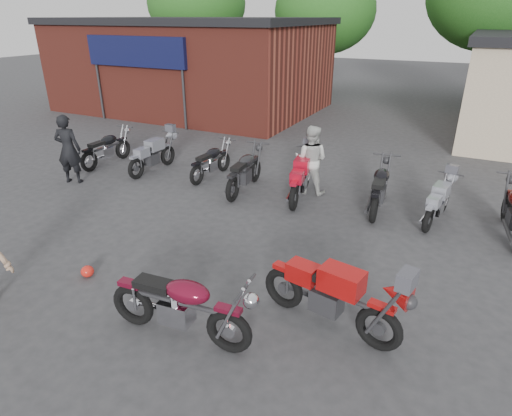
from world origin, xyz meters
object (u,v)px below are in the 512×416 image
at_px(sportbike, 332,292).
at_px(person_light, 311,160).
at_px(row_bike_5, 380,185).
at_px(row_bike_1, 153,153).
at_px(row_bike_3, 245,169).
at_px(row_bike_6, 439,200).
at_px(row_bike_4, 301,175).
at_px(person_dark, 68,149).
at_px(row_bike_0, 107,147).
at_px(vintage_motorcycle, 180,302).
at_px(helmet, 87,271).
at_px(row_bike_2, 211,160).

distance_m(sportbike, person_light, 5.49).
height_order(sportbike, row_bike_5, sportbike).
bearing_deg(person_light, sportbike, 109.98).
relative_size(person_light, row_bike_1, 0.91).
distance_m(sportbike, row_bike_3, 5.78).
bearing_deg(row_bike_6, row_bike_4, 101.11).
distance_m(person_dark, row_bike_1, 2.33).
relative_size(row_bike_3, row_bike_6, 1.17).
distance_m(person_dark, row_bike_0, 1.71).
distance_m(row_bike_4, row_bike_5, 1.97).
relative_size(vintage_motorcycle, row_bike_1, 1.11).
relative_size(person_light, row_bike_3, 0.86).
distance_m(row_bike_1, row_bike_5, 6.72).
height_order(helmet, row_bike_6, row_bike_6).
bearing_deg(row_bike_6, row_bike_2, 97.80).
distance_m(person_light, row_bike_0, 6.60).
bearing_deg(row_bike_3, row_bike_6, -91.50).
bearing_deg(row_bike_1, row_bike_0, 95.44).
distance_m(sportbike, row_bike_2, 7.07).
height_order(person_dark, row_bike_1, person_dark).
bearing_deg(person_dark, vintage_motorcycle, 128.37).
relative_size(row_bike_1, row_bike_3, 0.94).
relative_size(row_bike_1, row_bike_4, 0.93).
relative_size(vintage_motorcycle, row_bike_2, 1.19).
xyz_separation_m(row_bike_0, row_bike_3, (4.96, -0.01, 0.03)).
bearing_deg(row_bike_5, row_bike_0, 87.56).
distance_m(vintage_motorcycle, row_bike_0, 8.87).
bearing_deg(row_bike_4, row_bike_3, 87.68).
height_order(sportbike, row_bike_4, sportbike).
relative_size(person_light, row_bike_2, 0.97).
xyz_separation_m(vintage_motorcycle, person_dark, (-6.63, 3.93, 0.33)).
xyz_separation_m(person_dark, row_bike_5, (8.18, 2.04, -0.34)).
bearing_deg(row_bike_5, person_dark, 98.85).
bearing_deg(row_bike_1, row_bike_6, -87.85).
distance_m(person_dark, row_bike_4, 6.50).
relative_size(helmet, person_light, 0.13).
bearing_deg(vintage_motorcycle, helmet, 162.65).
relative_size(row_bike_4, row_bike_6, 1.18).
height_order(row_bike_0, row_bike_1, row_bike_0).
height_order(person_light, row_bike_6, person_light).
relative_size(vintage_motorcycle, row_bike_3, 1.04).
xyz_separation_m(person_dark, row_bike_6, (9.53, 1.94, -0.44)).
relative_size(sportbike, row_bike_2, 1.19).
bearing_deg(row_bike_2, row_bike_0, 100.34).
height_order(row_bike_0, row_bike_5, row_bike_5).
distance_m(sportbike, helmet, 4.46).
bearing_deg(row_bike_4, vintage_motorcycle, 174.11).
xyz_separation_m(row_bike_4, row_bike_5, (1.96, 0.20, 0.00)).
height_order(row_bike_5, row_bike_6, row_bike_5).
bearing_deg(helmet, row_bike_4, 68.04).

